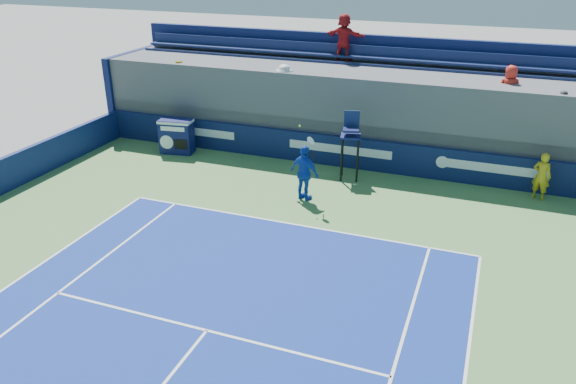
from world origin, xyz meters
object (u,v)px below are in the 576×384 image
at_px(ball_person, 542,176).
at_px(tennis_player, 305,173).
at_px(match_clock, 177,135).
at_px(umpire_chair, 351,138).

bearing_deg(ball_person, tennis_player, 40.73).
bearing_deg(match_clock, umpire_chair, -1.38).
height_order(match_clock, tennis_player, tennis_player).
bearing_deg(match_clock, ball_person, 1.35).
bearing_deg(umpire_chair, match_clock, 178.62).
bearing_deg(tennis_player, match_clock, 158.62).
xyz_separation_m(ball_person, tennis_player, (-7.30, -2.80, 0.13)).
relative_size(ball_person, match_clock, 1.15).
distance_m(match_clock, tennis_player, 6.81).
relative_size(ball_person, umpire_chair, 0.66).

